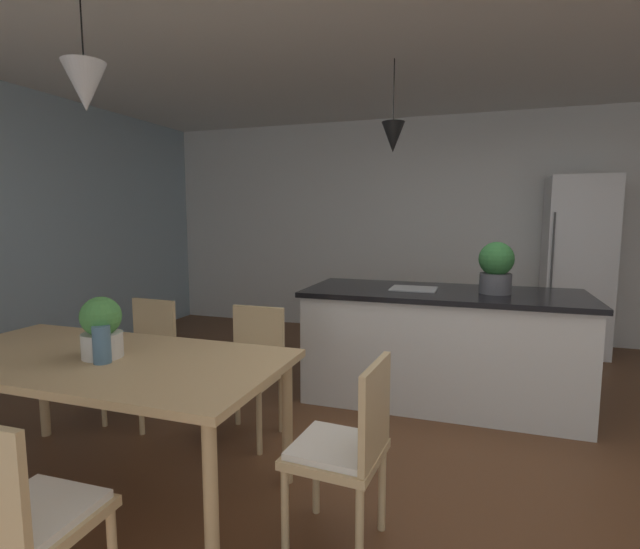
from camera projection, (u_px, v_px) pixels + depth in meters
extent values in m
cube|color=brown|center=(453.00, 463.00, 2.90)|extent=(10.00, 8.40, 0.04)
cube|color=silver|center=(471.00, 227.00, 5.80)|extent=(10.00, 0.12, 2.70)
cube|color=tan|center=(101.00, 360.00, 2.49)|extent=(1.94, 0.95, 0.04)
cylinder|color=tan|center=(43.00, 383.00, 3.19)|extent=(0.06, 0.06, 0.73)
cylinder|color=tan|center=(287.00, 419.00, 2.63)|extent=(0.06, 0.06, 0.73)
cylinder|color=tan|center=(211.00, 499.00, 1.88)|extent=(0.06, 0.06, 0.73)
cube|color=tan|center=(336.00, 454.00, 2.12)|extent=(0.43, 0.43, 0.04)
cube|color=white|center=(336.00, 446.00, 2.12)|extent=(0.39, 0.39, 0.03)
cube|color=tan|center=(375.00, 411.00, 2.02)|extent=(0.06, 0.38, 0.42)
cylinder|color=tan|center=(285.00, 513.00, 2.06)|extent=(0.04, 0.04, 0.41)
cylinder|color=tan|center=(316.00, 474.00, 2.37)|extent=(0.04, 0.04, 0.41)
cylinder|color=tan|center=(359.00, 533.00, 1.93)|extent=(0.04, 0.04, 0.41)
cylinder|color=tan|center=(382.00, 489.00, 2.24)|extent=(0.04, 0.04, 0.41)
cube|color=tan|center=(138.00, 363.00, 3.42)|extent=(0.42, 0.42, 0.04)
cube|color=white|center=(138.00, 359.00, 3.41)|extent=(0.38, 0.38, 0.03)
cube|color=tan|center=(154.00, 327.00, 3.55)|extent=(0.38, 0.05, 0.42)
cylinder|color=tan|center=(141.00, 405.00, 3.22)|extent=(0.04, 0.04, 0.41)
cylinder|color=tan|center=(103.00, 398.00, 3.35)|extent=(0.04, 0.04, 0.41)
cylinder|color=tan|center=(174.00, 389.00, 3.54)|extent=(0.04, 0.04, 0.41)
cylinder|color=tan|center=(139.00, 383.00, 3.66)|extent=(0.04, 0.04, 0.41)
cube|color=tan|center=(247.00, 376.00, 3.14)|extent=(0.40, 0.40, 0.04)
cube|color=white|center=(247.00, 371.00, 3.13)|extent=(0.36, 0.36, 0.03)
cube|color=tan|center=(259.00, 336.00, 3.28)|extent=(0.38, 0.03, 0.42)
cylinder|color=tan|center=(259.00, 423.00, 2.95)|extent=(0.04, 0.04, 0.41)
cylinder|color=tan|center=(212.00, 416.00, 3.06)|extent=(0.04, 0.04, 0.41)
cylinder|color=tan|center=(281.00, 403.00, 3.27)|extent=(0.04, 0.04, 0.41)
cylinder|color=tan|center=(238.00, 397.00, 3.38)|extent=(0.04, 0.04, 0.41)
cube|color=tan|center=(34.00, 522.00, 1.64)|extent=(0.41, 0.41, 0.04)
cube|color=white|center=(34.00, 513.00, 1.64)|extent=(0.37, 0.37, 0.03)
cylinder|color=tan|center=(43.00, 540.00, 1.88)|extent=(0.04, 0.04, 0.41)
cube|color=silver|center=(441.00, 347.00, 3.80)|extent=(2.10, 0.86, 0.88)
cube|color=black|center=(443.00, 293.00, 3.75)|extent=(2.16, 0.92, 0.04)
cube|color=gray|center=(414.00, 289.00, 3.82)|extent=(0.36, 0.30, 0.01)
cube|color=silver|center=(576.00, 266.00, 5.12)|extent=(0.65, 0.64, 1.91)
cylinder|color=#4C4C4C|center=(552.00, 268.00, 4.89)|extent=(0.02, 0.02, 1.15)
cylinder|color=black|center=(81.00, 12.00, 2.29)|extent=(0.01, 0.01, 0.46)
cone|color=#B7B7B7|center=(85.00, 87.00, 2.34)|extent=(0.21, 0.21, 0.24)
cylinder|color=black|center=(394.00, 90.00, 3.69)|extent=(0.01, 0.01, 0.48)
cone|color=black|center=(393.00, 137.00, 3.73)|extent=(0.18, 0.18, 0.24)
cylinder|color=#4C4C51|center=(495.00, 283.00, 3.62)|extent=(0.23, 0.23, 0.15)
sphere|color=#2D6B33|center=(496.00, 259.00, 3.59)|extent=(0.26, 0.26, 0.26)
cylinder|color=beige|center=(102.00, 345.00, 2.47)|extent=(0.21, 0.21, 0.13)
sphere|color=#478C42|center=(101.00, 316.00, 2.45)|extent=(0.21, 0.21, 0.21)
cylinder|color=slate|center=(102.00, 345.00, 2.37)|extent=(0.09, 0.09, 0.19)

